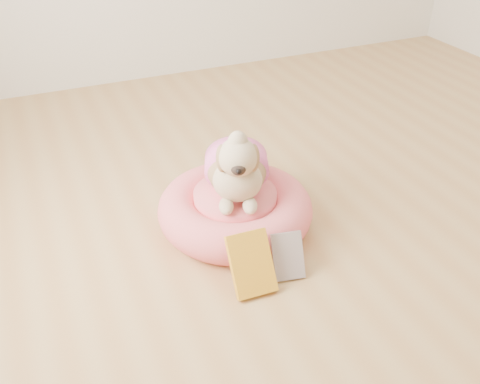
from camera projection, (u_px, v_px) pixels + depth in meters
name	position (u px, v px, depth m)	size (l,w,h in m)	color
floor	(403.00, 258.00, 2.06)	(4.50, 4.50, 0.00)	#B4824B
pet_bed	(235.00, 209.00, 2.20)	(0.64, 0.64, 0.16)	#FA6164
dog	(237.00, 154.00, 2.07)	(0.31, 0.45, 0.33)	brown
book_yellow	(251.00, 264.00, 1.88)	(0.15, 0.03, 0.23)	yellow
book_white	(288.00, 256.00, 1.95)	(0.11, 0.02, 0.17)	white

